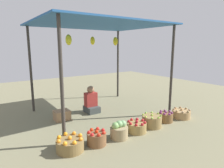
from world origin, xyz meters
TOP-DOWN VIEW (x-y plane):
  - ground_plane at (0.00, 0.00)m, footprint 14.00×14.00m
  - market_stall_structure at (0.00, 0.01)m, footprint 3.41×2.79m
  - vendor_person at (-0.18, 0.19)m, footprint 0.36×0.44m
  - basket_oranges at (-1.55, -1.52)m, footprint 0.51×0.51m
  - basket_red_tomatoes at (-1.03, -1.60)m, footprint 0.38×0.38m
  - basket_cabbages at (-0.51, -1.63)m, footprint 0.37×0.37m
  - basket_red_apples at (0.01, -1.60)m, footprint 0.44×0.44m
  - basket_limes at (0.51, -1.58)m, footprint 0.47×0.47m
  - basket_purple_onions at (1.04, -1.55)m, footprint 0.36×0.36m
  - basket_potatoes at (1.60, -1.60)m, footprint 0.48×0.48m
  - wooden_crate_near_vendor at (-1.11, 0.07)m, footprint 0.38×0.33m

SIDE VIEW (x-z plane):
  - ground_plane at x=0.00m, z-range 0.00..0.00m
  - basket_potatoes at x=1.60m, z-range -0.02..0.24m
  - basket_red_apples at x=0.01m, z-range -0.02..0.25m
  - basket_oranges at x=-1.55m, z-range -0.03..0.27m
  - basket_purple_onions at x=1.04m, z-range -0.02..0.26m
  - wooden_crate_near_vendor at x=-1.11m, z-range 0.00..0.25m
  - basket_red_tomatoes at x=-1.03m, z-range -0.02..0.29m
  - basket_limes at x=0.51m, z-range -0.02..0.30m
  - basket_cabbages at x=-0.51m, z-range -0.03..0.36m
  - vendor_person at x=-0.18m, z-range -0.09..0.69m
  - market_stall_structure at x=0.00m, z-range 1.08..3.58m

